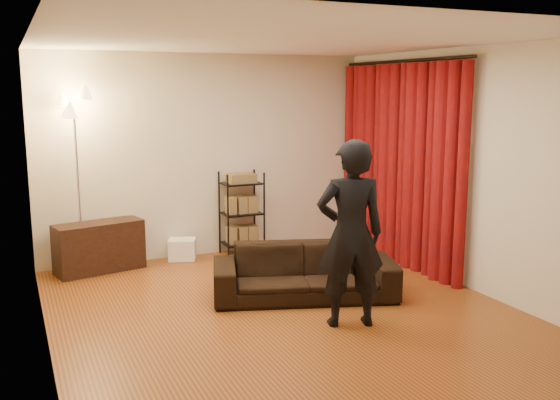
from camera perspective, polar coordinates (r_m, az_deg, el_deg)
name	(u,v)px	position (r m, az deg, el deg)	size (l,w,h in m)	color
floor	(283,311)	(6.47, 0.27, -10.14)	(5.00, 5.00, 0.00)	brown
ceiling	(283,39)	(6.08, 0.29, 14.47)	(5.00, 5.00, 0.00)	white
wall_back	(207,156)	(8.46, -6.67, 4.04)	(5.00, 5.00, 0.00)	beige
wall_front	(447,235)	(4.02, 15.01, -3.07)	(5.00, 5.00, 0.00)	beige
wall_left	(39,197)	(5.61, -21.19, 0.30)	(5.00, 5.00, 0.00)	beige
wall_right	(465,169)	(7.33, 16.56, 2.75)	(5.00, 5.00, 0.00)	beige
curtain_rod	(403,61)	(8.12, 11.22, 12.36)	(0.04, 0.04, 2.65)	black
curtain	(399,165)	(8.16, 10.79, 3.17)	(0.22, 2.65, 2.55)	maroon
sofa	(305,272)	(6.79, 2.26, -6.59)	(1.96, 0.77, 0.57)	black
person	(350,234)	(5.91, 6.45, -3.11)	(0.65, 0.43, 1.79)	black
media_cabinet	(99,247)	(8.06, -16.20, -4.13)	(1.06, 0.40, 0.62)	#311C12
storage_boxes	(183,249)	(8.38, -8.89, -4.47)	(0.35, 0.28, 0.29)	silver
wire_shelf	(242,213)	(8.49, -3.53, -1.23)	(0.52, 0.36, 1.14)	black
floor_lamp	(78,184)	(7.85, -17.99, 1.42)	(0.40, 0.40, 2.24)	silver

